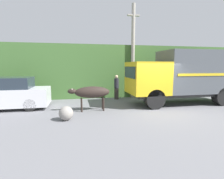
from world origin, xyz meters
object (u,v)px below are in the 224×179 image
brown_cow (91,92)px  utility_pole (133,51)px  parked_suv (7,94)px  roadside_rock (66,113)px  pedestrian_on_hill (116,86)px  cargo_truck (187,75)px

brown_cow → utility_pole: bearing=58.6°
parked_suv → utility_pole: (7.89, 2.06, 2.64)m
brown_cow → utility_pole: size_ratio=0.32×
utility_pole → roadside_rock: size_ratio=10.79×
parked_suv → brown_cow: bearing=-11.5°
parked_suv → utility_pole: 8.57m
parked_suv → roadside_rock: size_ratio=7.10×
pedestrian_on_hill → parked_suv: bearing=16.1°
parked_suv → utility_pole: bearing=19.1°
cargo_truck → pedestrian_on_hill: size_ratio=4.11×
cargo_truck → brown_cow: bearing=-172.2°
brown_cow → roadside_rock: brown_cow is taller
brown_cow → utility_pole: utility_pole is taller
pedestrian_on_hill → cargo_truck: bearing=152.2°
roadside_rock → pedestrian_on_hill: bearing=53.1°
brown_cow → parked_suv: (-4.53, 1.30, -0.14)m
cargo_truck → pedestrian_on_hill: 4.68m
utility_pole → cargo_truck: bearing=-46.1°
cargo_truck → pedestrian_on_hill: bearing=151.9°
pedestrian_on_hill → roadside_rock: 5.48m
cargo_truck → roadside_rock: (-7.24, -2.05, -1.50)m
roadside_rock → parked_suv: bearing=140.3°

